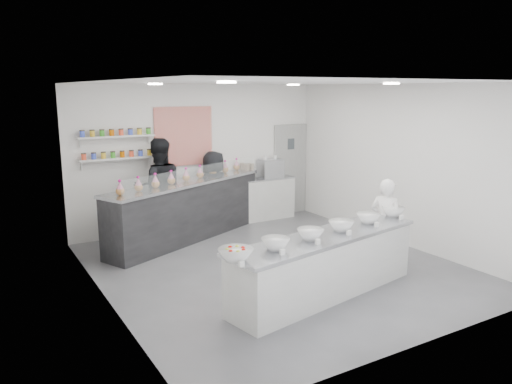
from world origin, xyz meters
TOP-DOWN VIEW (x-y plane):
  - floor at (0.00, 0.00)m, footprint 6.00×6.00m
  - ceiling at (0.00, 0.00)m, footprint 6.00×6.00m
  - back_wall at (0.00, 3.00)m, footprint 5.50×0.00m
  - left_wall at (-2.75, 0.00)m, footprint 0.00×6.00m
  - right_wall at (2.75, 0.00)m, footprint 0.00×6.00m
  - back_door at (2.30, 2.97)m, footprint 0.88×0.04m
  - pattern_panel at (-0.35, 2.98)m, footprint 1.25×0.03m
  - jar_shelf_lower at (-1.75, 2.90)m, footprint 1.45×0.22m
  - jar_shelf_upper at (-1.75, 2.90)m, footprint 1.45×0.22m
  - preserve_jars at (-1.75, 2.88)m, footprint 1.45×0.10m
  - downlight_0 at (-1.40, -1.00)m, footprint 0.24×0.24m
  - downlight_1 at (1.40, -1.00)m, footprint 0.24×0.24m
  - downlight_2 at (-1.40, 1.60)m, footprint 0.24×0.24m
  - downlight_3 at (1.40, 1.60)m, footprint 0.24×0.24m
  - prep_counter at (-0.01, -1.30)m, footprint 3.34×1.32m
  - back_bar at (-0.64, 2.21)m, footprint 3.70×2.17m
  - sneeze_guard at (-0.51, 1.91)m, footprint 3.37×1.54m
  - espresso_ledge at (1.55, 2.78)m, footprint 1.27×0.40m
  - espresso_machine at (1.63, 2.78)m, footprint 0.53×0.36m
  - cup_stacks at (1.06, 2.78)m, footprint 0.27×0.24m
  - prep_bowls at (-0.01, -1.30)m, footprint 3.65×1.12m
  - label_cards at (-0.11, -1.80)m, footprint 3.31×0.04m
  - cookie_bags at (-0.64, 2.21)m, footprint 3.11×1.51m
  - woman_prep at (1.57, -0.87)m, footprint 0.53×0.63m
  - staff_left at (-1.06, 2.60)m, footprint 1.10×0.94m
  - staff_right at (0.13, 2.60)m, footprint 0.93×0.74m

SIDE VIEW (x-z plane):
  - floor at x=0.00m, z-range 0.00..0.00m
  - prep_counter at x=-0.01m, z-range 0.00..0.89m
  - espresso_ledge at x=1.55m, z-range 0.00..0.94m
  - back_bar at x=-0.64m, z-range 0.00..1.16m
  - woman_prep at x=1.57m, z-range 0.00..1.48m
  - staff_right at x=0.13m, z-range 0.00..1.65m
  - label_cards at x=-0.11m, z-range 0.89..0.96m
  - prep_bowls at x=-0.01m, z-range 0.89..1.04m
  - staff_left at x=-1.06m, z-range 0.00..1.98m
  - back_door at x=2.30m, z-range 0.00..2.10m
  - cup_stacks at x=1.06m, z-range 0.94..1.30m
  - espresso_machine at x=1.63m, z-range 0.94..1.34m
  - cookie_bags at x=-0.64m, z-range 1.16..1.43m
  - sneeze_guard at x=-0.51m, z-range 1.16..1.48m
  - back_wall at x=0.00m, z-range -1.25..4.25m
  - left_wall at x=-2.75m, z-range -1.50..4.50m
  - right_wall at x=2.75m, z-range -1.50..4.50m
  - jar_shelf_lower at x=-1.75m, z-range 1.58..1.62m
  - preserve_jars at x=-1.75m, z-range 1.60..2.16m
  - pattern_panel at x=-0.35m, z-range 1.35..2.55m
  - jar_shelf_upper at x=-1.75m, z-range 2.00..2.04m
  - downlight_0 at x=-1.40m, z-range 2.97..2.99m
  - downlight_1 at x=1.40m, z-range 2.97..2.99m
  - downlight_2 at x=-1.40m, z-range 2.97..2.99m
  - downlight_3 at x=1.40m, z-range 2.97..2.99m
  - ceiling at x=0.00m, z-range 3.00..3.00m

